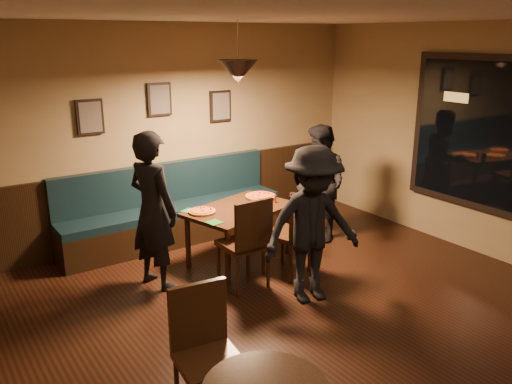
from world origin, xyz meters
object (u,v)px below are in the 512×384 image
at_px(diner_right, 321,184).
at_px(tabasco_bottle, 275,198).
at_px(soda_glass, 293,199).
at_px(booth_bench, 173,205).
at_px(cafe_chair_far, 209,358).
at_px(dining_table, 240,234).
at_px(chair_near_left, 243,242).
at_px(diner_left, 153,211).
at_px(diner_front, 312,225).
at_px(chair_near_right, 287,232).

xyz_separation_m(diner_right, tabasco_bottle, (-0.79, -0.08, -0.04)).
relative_size(diner_right, soda_glass, 10.21).
xyz_separation_m(booth_bench, cafe_chair_far, (-1.27, -3.20, -0.01)).
relative_size(dining_table, diner_right, 0.81).
relative_size(booth_bench, dining_table, 2.40).
height_order(chair_near_left, diner_left, diner_left).
xyz_separation_m(booth_bench, soda_glass, (0.98, -1.27, 0.24)).
xyz_separation_m(dining_table, diner_right, (1.26, -0.01, 0.43)).
distance_m(chair_near_left, diner_left, 1.01).
xyz_separation_m(booth_bench, diner_right, (1.65, -1.01, 0.27)).
bearing_deg(dining_table, booth_bench, 96.15).
bearing_deg(soda_glass, diner_front, -117.97).
bearing_deg(diner_left, tabasco_bottle, -109.69).
xyz_separation_m(dining_table, chair_near_left, (-0.34, -0.60, 0.18)).
height_order(booth_bench, dining_table, booth_bench).
height_order(dining_table, diner_left, diner_left).
bearing_deg(diner_left, chair_near_left, -144.08).
height_order(chair_near_right, diner_right, diner_right).
height_order(booth_bench, tabasco_bottle, booth_bench).
relative_size(chair_near_right, cafe_chair_far, 1.03).
distance_m(diner_left, soda_glass, 1.71).
bearing_deg(soda_glass, diner_right, 21.03).
relative_size(diner_left, diner_front, 1.06).
relative_size(booth_bench, tabasco_bottle, 24.56).
distance_m(diner_right, soda_glass, 0.72).
xyz_separation_m(soda_glass, cafe_chair_far, (-2.25, -1.94, -0.26)).
xyz_separation_m(chair_near_left, chair_near_right, (0.59, -0.00, -0.01)).
height_order(diner_front, cafe_chair_far, diner_front).
height_order(booth_bench, chair_near_left, chair_near_left).
distance_m(chair_near_left, diner_front, 0.82).
bearing_deg(soda_glass, booth_bench, 127.61).
bearing_deg(chair_near_left, diner_front, -57.84).
distance_m(booth_bench, tabasco_bottle, 1.40).
height_order(diner_front, tabasco_bottle, diner_front).
xyz_separation_m(diner_left, diner_right, (2.37, 0.03, -0.09)).
bearing_deg(diner_right, diner_front, -45.05).
xyz_separation_m(dining_table, cafe_chair_far, (-1.66, -2.20, 0.15)).
height_order(diner_left, cafe_chair_far, diner_left).
xyz_separation_m(chair_near_left, diner_front, (0.41, -0.64, 0.30)).
bearing_deg(chair_near_left, diner_right, 19.49).
bearing_deg(diner_front, cafe_chair_far, -139.10).
bearing_deg(booth_bench, chair_near_left, -88.31).
xyz_separation_m(dining_table, diner_front, (0.07, -1.24, 0.47)).
xyz_separation_m(chair_near_left, diner_left, (-0.77, 0.56, 0.34)).
bearing_deg(diner_front, dining_table, 105.22).
bearing_deg(chair_near_right, diner_front, -122.68).
height_order(dining_table, cafe_chair_far, cafe_chair_far).
relative_size(diner_right, tabasco_bottle, 12.59).
relative_size(diner_left, cafe_chair_far, 1.76).
distance_m(dining_table, tabasco_bottle, 0.62).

